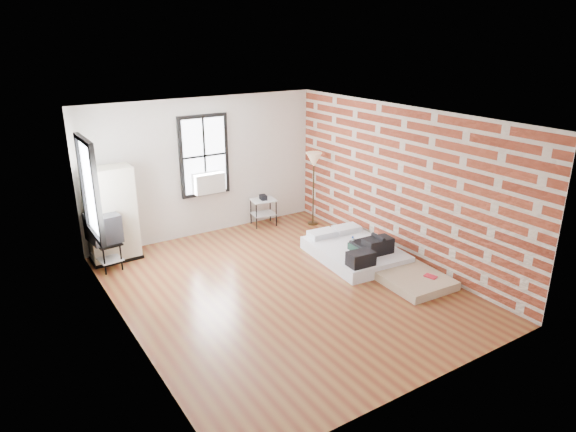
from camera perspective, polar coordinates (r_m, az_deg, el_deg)
ground at (r=8.55m, az=-0.54°, el=-7.99°), size 6.00×6.00×0.00m
room_shell at (r=8.31m, az=-0.56°, el=4.08°), size 5.02×6.02×2.80m
mattress_main at (r=9.61m, az=7.48°, el=-3.86°), size 1.48×1.91×0.58m
mattress_bare at (r=9.22m, az=11.51°, el=-5.40°), size 1.09×1.92×0.40m
wardrobe at (r=9.79m, az=-19.04°, el=0.12°), size 0.88×0.51×1.75m
side_table at (r=11.09m, az=-2.76°, el=1.25°), size 0.58×0.49×0.68m
floor_lamp at (r=10.90m, az=2.89°, el=5.85°), size 0.34×0.34×1.60m
tv_stand at (r=9.57m, az=-19.79°, el=-1.39°), size 0.56×0.75×1.00m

